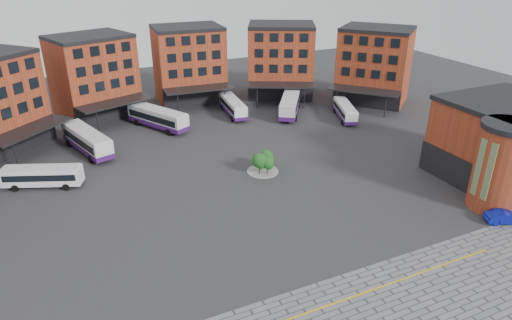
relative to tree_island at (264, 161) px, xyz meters
name	(u,v)px	position (x,y,z in m)	size (l,w,h in m)	color
ground	(292,217)	(-2.08, -11.71, -1.72)	(160.00, 160.00, 0.00)	#28282B
yellow_line	(385,286)	(-0.08, -25.71, -1.69)	(26.00, 0.15, 0.02)	gold
main_building	(163,81)	(-6.85, 26.54, 5.51)	(94.14, 42.48, 14.60)	#993921
east_building	(499,144)	(26.62, -14.77, 3.57)	(17.40, 15.40, 10.60)	#993921
tree_island	(264,161)	(0.00, 0.00, 0.00)	(4.40, 4.40, 3.16)	gray
bus_a	(42,175)	(-27.81, 8.29, -0.05)	(10.07, 5.82, 2.81)	white
bus_b	(87,140)	(-21.23, 17.61, 0.17)	(6.34, 12.68, 3.49)	silver
bus_c	(158,118)	(-9.06, 23.14, 0.16)	(8.37, 12.15, 3.47)	silver
bus_d	(233,106)	(5.25, 24.23, -0.11)	(3.46, 10.71, 2.96)	white
bus_e	(290,104)	(15.16, 20.30, 0.20)	(9.42, 12.08, 3.55)	silver
bus_f	(345,111)	(22.86, 13.73, -0.22)	(5.68, 10.01, 2.77)	silver
blue_car	(506,217)	(19.21, -22.89, -0.98)	(1.58, 4.52, 1.49)	#0B1494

